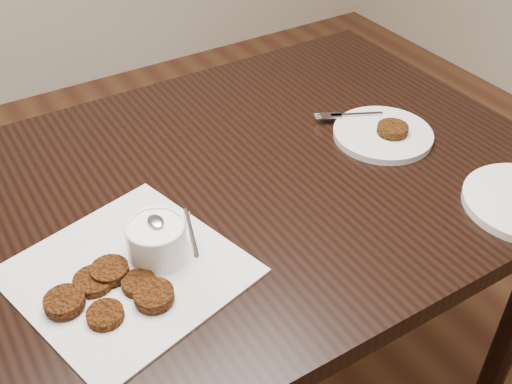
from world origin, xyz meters
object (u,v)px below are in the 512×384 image
at_px(table, 222,318).
at_px(sauce_ramekin, 155,225).
at_px(napkin, 128,272).
at_px(plate_with_patty, 383,131).

distance_m(table, sauce_ramekin, 0.49).
bearing_deg(sauce_ramekin, table, 35.07).
height_order(table, napkin, napkin).
xyz_separation_m(table, plate_with_patty, (0.38, -0.04, 0.39)).
bearing_deg(table, plate_with_patty, -5.71).
bearing_deg(napkin, table, 28.92).
distance_m(napkin, sauce_ramekin, 0.09).
relative_size(table, napkin, 4.12).
distance_m(table, plate_with_patty, 0.54).
relative_size(napkin, plate_with_patty, 1.56).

